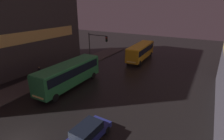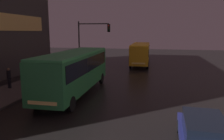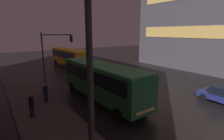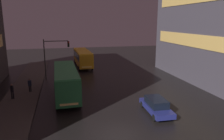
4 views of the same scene
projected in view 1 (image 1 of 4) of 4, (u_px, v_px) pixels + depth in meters
name	position (u px, v px, depth m)	size (l,w,h in m)	color
sidewalk_left	(42.00, 80.00, 26.58)	(4.00, 48.00, 0.15)	#47423D
bus_near	(69.00, 73.00, 23.82)	(2.86, 10.84, 3.42)	#236B38
bus_far	(141.00, 50.00, 36.11)	(2.95, 10.53, 3.24)	orange
car_taxi	(87.00, 133.00, 14.44)	(2.04, 4.84, 1.51)	navy
pedestrian_near	(40.00, 71.00, 26.91)	(0.44, 0.44, 1.78)	black
pedestrian_far	(59.00, 69.00, 28.09)	(0.56, 0.56, 1.66)	black
traffic_light_main	(96.00, 45.00, 30.79)	(3.89, 0.35, 6.23)	#2D2D2D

